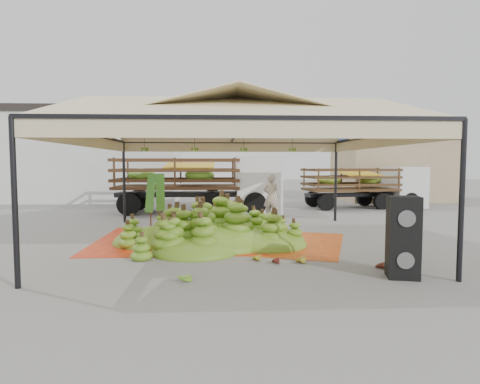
{
  "coord_description": "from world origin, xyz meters",
  "views": [
    {
      "loc": [
        -0.45,
        -11.11,
        2.18
      ],
      "look_at": [
        0.2,
        1.5,
        1.3
      ],
      "focal_mm": 30.0,
      "sensor_mm": 36.0,
      "label": 1
    }
  ],
  "objects": [
    {
      "name": "ground",
      "position": [
        0.0,
        0.0,
        0.0
      ],
      "size": [
        90.0,
        90.0,
        0.0
      ],
      "primitive_type": "plane",
      "color": "slate",
      "rests_on": "ground"
    },
    {
      "name": "canopy_tent",
      "position": [
        0.0,
        0.0,
        3.3
      ],
      "size": [
        8.1,
        8.1,
        4.0
      ],
      "color": "black",
      "rests_on": "ground"
    },
    {
      "name": "building_white",
      "position": [
        -10.0,
        14.0,
        2.71
      ],
      "size": [
        14.3,
        6.3,
        5.4
      ],
      "color": "silver",
      "rests_on": "ground"
    },
    {
      "name": "building_tan",
      "position": [
        10.0,
        13.0,
        2.07
      ],
      "size": [
        6.3,
        5.3,
        4.1
      ],
      "color": "tan",
      "rests_on": "ground"
    },
    {
      "name": "tarp_left",
      "position": [
        -1.61,
        0.43,
        0.01
      ],
      "size": [
        4.66,
        4.44,
        0.01
      ],
      "primitive_type": "cube",
      "rotation": [
        0.0,
        0.0,
        -0.0
      ],
      "color": "#DA4814",
      "rests_on": "ground"
    },
    {
      "name": "tarp_right",
      "position": [
        1.11,
        -0.13,
        0.01
      ],
      "size": [
        4.58,
        4.69,
        0.01
      ],
      "primitive_type": "cube",
      "rotation": [
        0.0,
        0.0,
        -0.33
      ],
      "color": "orange",
      "rests_on": "ground"
    },
    {
      "name": "banana_heap",
      "position": [
        -0.64,
        -0.33,
        0.59
      ],
      "size": [
        6.07,
        5.23,
        1.18
      ],
      "primitive_type": "ellipsoid",
      "rotation": [
        0.0,
        0.0,
        -0.14
      ],
      "color": "#577819",
      "rests_on": "ground"
    },
    {
      "name": "hand_yellow_a",
      "position": [
        1.25,
        -2.54,
        0.1
      ],
      "size": [
        0.5,
        0.43,
        0.21
      ],
      "primitive_type": "ellipsoid",
      "rotation": [
        0.0,
        0.0,
        0.13
      ],
      "color": "gold",
      "rests_on": "ground"
    },
    {
      "name": "hand_yellow_b",
      "position": [
        0.3,
        -2.24,
        0.1
      ],
      "size": [
        0.47,
        0.4,
        0.2
      ],
      "primitive_type": "ellipsoid",
      "rotation": [
        0.0,
        0.0,
        0.11
      ],
      "color": "#AE9622",
      "rests_on": "ground"
    },
    {
      "name": "hand_red_a",
      "position": [
        0.7,
        -2.51,
        0.09
      ],
      "size": [
        0.41,
        0.33,
        0.19
      ],
      "primitive_type": "ellipsoid",
      "rotation": [
        0.0,
        0.0,
        -0.0
      ],
      "color": "#551B13",
      "rests_on": "ground"
    },
    {
      "name": "hand_red_b",
      "position": [
        2.84,
        -3.13,
        0.11
      ],
      "size": [
        0.54,
        0.47,
        0.22
      ],
      "primitive_type": "ellipsoid",
      "rotation": [
        0.0,
        0.0,
        0.15
      ],
      "color": "#5D2915",
      "rests_on": "ground"
    },
    {
      "name": "hand_green",
      "position": [
        -1.14,
        -3.7,
        0.1
      ],
      "size": [
        0.57,
        0.55,
        0.2
      ],
      "primitive_type": "ellipsoid",
      "rotation": [
        0.0,
        0.0,
        -0.6
      ],
      "color": "#3B821B",
      "rests_on": "ground"
    },
    {
      "name": "hanging_bunches",
      "position": [
        -0.45,
        1.19,
        2.62
      ],
      "size": [
        4.74,
        0.24,
        0.2
      ],
      "color": "#427518",
      "rests_on": "ground"
    },
    {
      "name": "speaker_stack",
      "position": [
        3.06,
        -3.7,
        0.79
      ],
      "size": [
        0.67,
        0.61,
        1.57
      ],
      "rotation": [
        0.0,
        0.0,
        -0.23
      ],
      "color": "black",
      "rests_on": "ground"
    },
    {
      "name": "banana_leaves",
      "position": [
        -2.53,
        2.58,
        0.0
      ],
      "size": [
        0.96,
        1.36,
        3.7
      ],
      "primitive_type": null,
      "color": "#29681B",
      "rests_on": "ground"
    },
    {
      "name": "vendor",
      "position": [
        1.55,
        4.18,
        0.9
      ],
      "size": [
        0.78,
        0.66,
        1.81
      ],
      "primitive_type": "imported",
      "rotation": [
        0.0,
        0.0,
        2.72
      ],
      "color": "gray",
      "rests_on": "ground"
    },
    {
      "name": "truck_left",
      "position": [
        -1.09,
        7.08,
        1.55
      ],
      "size": [
        7.33,
        2.59,
        2.52
      ],
      "rotation": [
        0.0,
        0.0,
        -0.0
      ],
      "color": "#51321B",
      "rests_on": "ground"
    },
    {
      "name": "truck_right",
      "position": [
        7.0,
        8.55,
        1.25
      ],
      "size": [
        6.12,
        2.72,
        2.03
      ],
      "rotation": [
        0.0,
        0.0,
        0.12
      ],
      "color": "#4F311A",
      "rests_on": "ground"
    }
  ]
}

